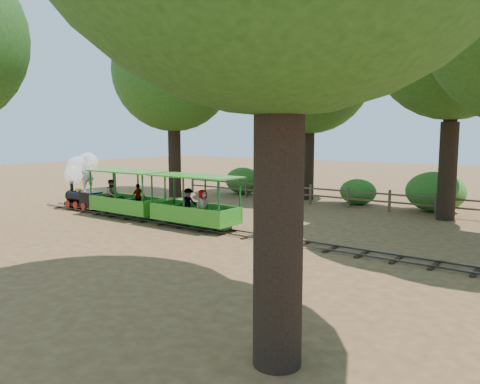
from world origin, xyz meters
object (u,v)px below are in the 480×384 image
Objects in this scene: carriage_rear at (195,208)px; fence at (329,194)px; carriage_front at (126,199)px; locomotive at (81,176)px.

fence is at bearing 79.15° from carriage_rear.
locomotive is at bearing 177.80° from carriage_front.
carriage_rear reaches higher than fence.
locomotive is 7.17m from carriage_rear.
locomotive is at bearing -137.54° from fence.
locomotive is 0.75× the size of carriage_rear.
carriage_rear is (7.13, -0.08, -0.78)m from locomotive.
carriage_front is 9.70m from fence.
carriage_front is 1.00× the size of carriage_rear.
locomotive reaches higher than carriage_rear.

